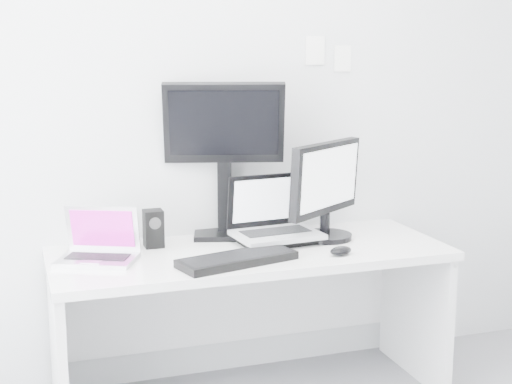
% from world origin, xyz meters
% --- Properties ---
extents(back_wall, '(3.60, 0.00, 3.60)m').
position_xyz_m(back_wall, '(0.00, 1.60, 1.35)').
color(back_wall, silver).
rests_on(back_wall, ground).
extents(desk, '(1.80, 0.70, 0.73)m').
position_xyz_m(desk, '(0.00, 1.25, 0.36)').
color(desk, white).
rests_on(desk, ground).
extents(macbook, '(0.40, 0.36, 0.24)m').
position_xyz_m(macbook, '(-0.69, 1.27, 0.85)').
color(macbook, '#B4B4B8').
rests_on(macbook, desk).
extents(speaker, '(0.11, 0.11, 0.17)m').
position_xyz_m(speaker, '(-0.41, 1.44, 0.82)').
color(speaker, black).
rests_on(speaker, desk).
extents(dell_laptop, '(0.42, 0.34, 0.33)m').
position_xyz_m(dell_laptop, '(0.15, 1.31, 0.89)').
color(dell_laptop, '#A1A3A7').
rests_on(dell_laptop, desk).
extents(rear_monitor, '(0.60, 0.35, 0.77)m').
position_xyz_m(rear_monitor, '(-0.05, 1.51, 1.12)').
color(rear_monitor, black).
rests_on(rear_monitor, desk).
extents(samsung_monitor, '(0.57, 0.50, 0.49)m').
position_xyz_m(samsung_monitor, '(0.41, 1.32, 0.97)').
color(samsung_monitor, black).
rests_on(samsung_monitor, desk).
extents(keyboard, '(0.54, 0.31, 0.03)m').
position_xyz_m(keyboard, '(-0.12, 1.06, 0.75)').
color(keyboard, black).
rests_on(keyboard, desk).
extents(mouse, '(0.14, 0.11, 0.04)m').
position_xyz_m(mouse, '(0.35, 1.04, 0.75)').
color(mouse, black).
rests_on(mouse, desk).
extents(wall_note_0, '(0.10, 0.00, 0.14)m').
position_xyz_m(wall_note_0, '(0.45, 1.59, 1.62)').
color(wall_note_0, white).
rests_on(wall_note_0, back_wall).
extents(wall_note_1, '(0.09, 0.00, 0.13)m').
position_xyz_m(wall_note_1, '(0.60, 1.59, 1.58)').
color(wall_note_1, white).
rests_on(wall_note_1, back_wall).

